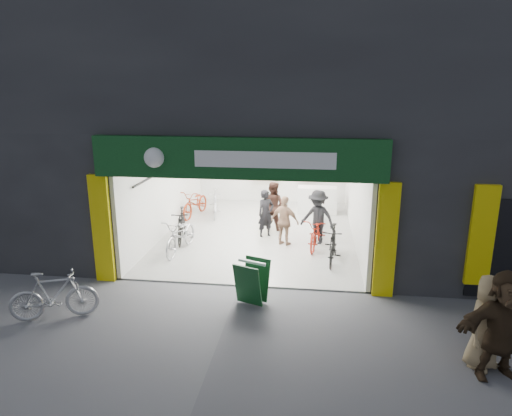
% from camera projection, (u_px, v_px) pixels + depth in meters
% --- Properties ---
extents(ground, '(60.00, 60.00, 0.00)m').
position_uv_depth(ground, '(239.00, 286.00, 10.70)').
color(ground, '#56565B').
rests_on(ground, ground).
extents(building, '(17.00, 10.27, 8.00)m').
position_uv_depth(building, '(293.00, 93.00, 14.22)').
color(building, '#232326').
rests_on(building, ground).
extents(bike_left_front, '(0.89, 1.99, 1.01)m').
position_uv_depth(bike_left_front, '(181.00, 235.00, 12.74)').
color(bike_left_front, '#A9A9AD').
rests_on(bike_left_front, ground).
extents(bike_left_midfront, '(0.77, 1.74, 1.01)m').
position_uv_depth(bike_left_midfront, '(181.00, 226.00, 13.61)').
color(bike_left_midfront, black).
rests_on(bike_left_midfront, ground).
extents(bike_left_midback, '(0.99, 1.97, 0.99)m').
position_uv_depth(bike_left_midback, '(195.00, 203.00, 16.22)').
color(bike_left_midback, maroon).
rests_on(bike_left_midback, ground).
extents(bike_left_back, '(0.77, 1.71, 0.99)m').
position_uv_depth(bike_left_back, '(215.00, 203.00, 16.19)').
color(bike_left_back, '#B8B8BD').
rests_on(bike_left_back, ground).
extents(bike_right_front, '(0.65, 1.70, 1.00)m').
position_uv_depth(bike_right_front, '(333.00, 244.00, 12.02)').
color(bike_right_front, black).
rests_on(bike_right_front, ground).
extents(bike_right_mid, '(0.90, 1.81, 0.91)m').
position_uv_depth(bike_right_mid, '(317.00, 233.00, 13.13)').
color(bike_right_mid, maroon).
rests_on(bike_right_mid, ground).
extents(bike_right_back, '(0.56, 1.80, 1.07)m').
position_uv_depth(bike_right_back, '(317.00, 213.00, 14.86)').
color(bike_right_back, '#B1B1B6').
rests_on(bike_right_back, ground).
extents(parked_bike, '(1.77, 1.06, 1.03)m').
position_uv_depth(parked_bike, '(54.00, 295.00, 9.11)').
color(parked_bike, '#ACACB0').
rests_on(parked_bike, ground).
extents(customer_a, '(0.65, 0.62, 1.50)m').
position_uv_depth(customer_a, '(266.00, 214.00, 13.93)').
color(customer_a, black).
rests_on(customer_a, ground).
extents(customer_b, '(0.93, 0.83, 1.60)m').
position_uv_depth(customer_b, '(273.00, 206.00, 14.65)').
color(customer_b, '#351F18').
rests_on(customer_b, ground).
extents(customer_c, '(1.22, 1.00, 1.64)m').
position_uv_depth(customer_c, '(318.00, 218.00, 13.30)').
color(customer_c, black).
rests_on(customer_c, ground).
extents(customer_d, '(0.95, 0.67, 1.49)m').
position_uv_depth(customer_d, '(285.00, 222.00, 13.18)').
color(customer_d, '#987258').
rests_on(customer_d, ground).
extents(pedestrian_near, '(0.94, 0.91, 1.63)m').
position_uv_depth(pedestrian_near, '(486.00, 322.00, 7.48)').
color(pedestrian_near, '#8C7651').
rests_on(pedestrian_near, ground).
extents(pedestrian_far, '(1.77, 0.91, 1.83)m').
position_uv_depth(pedestrian_far, '(503.00, 325.00, 7.19)').
color(pedestrian_far, '#362718').
rests_on(pedestrian_far, ground).
extents(sandwich_board, '(0.79, 0.80, 0.94)m').
position_uv_depth(sandwich_board, '(252.00, 281.00, 9.76)').
color(sandwich_board, '#0E3918').
rests_on(sandwich_board, ground).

